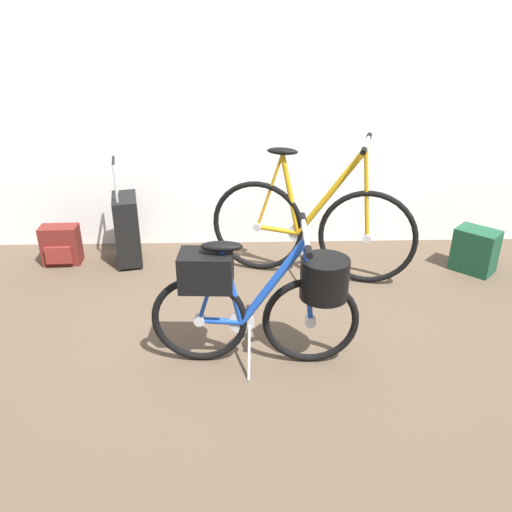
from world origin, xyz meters
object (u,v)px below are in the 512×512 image
object	(u,v)px
handbag_on_floor	(61,245)
folding_bike_foreground	(264,295)
rolling_suitcase	(127,228)
display_bike_left	(311,227)
backpack_on_floor	(475,250)

from	to	relation	value
handbag_on_floor	folding_bike_foreground	bearing A→B (deg)	-40.67
rolling_suitcase	handbag_on_floor	bearing A→B (deg)	-178.72
display_bike_left	backpack_on_floor	world-z (taller)	display_bike_left
display_bike_left	backpack_on_floor	bearing A→B (deg)	2.14
folding_bike_foreground	display_bike_left	distance (m)	1.12
handbag_on_floor	backpack_on_floor	bearing A→B (deg)	-3.92
folding_bike_foreground	rolling_suitcase	xyz separation A→B (m)	(-1.00, 1.33, -0.14)
folding_bike_foreground	rolling_suitcase	size ratio (longest dim) A/B	1.38
folding_bike_foreground	display_bike_left	world-z (taller)	display_bike_left
folding_bike_foreground	backpack_on_floor	world-z (taller)	folding_bike_foreground
rolling_suitcase	backpack_on_floor	distance (m)	2.67
folding_bike_foreground	backpack_on_floor	distance (m)	2.00
folding_bike_foreground	rolling_suitcase	world-z (taller)	rolling_suitcase
folding_bike_foreground	backpack_on_floor	size ratio (longest dim) A/B	3.17
rolling_suitcase	handbag_on_floor	size ratio (longest dim) A/B	2.70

